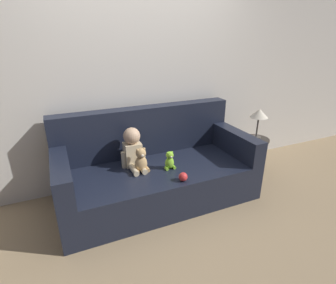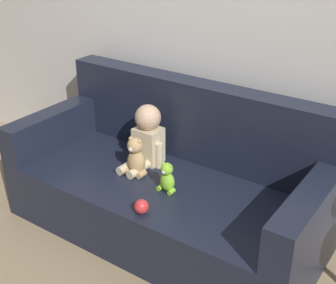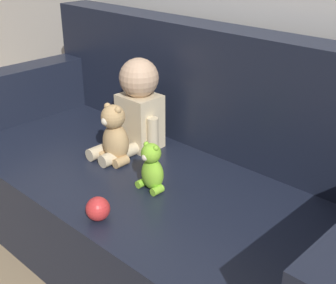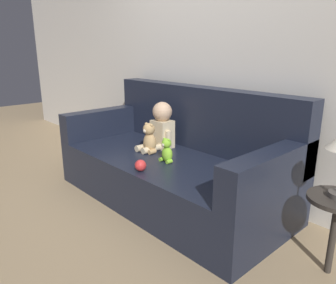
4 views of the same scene
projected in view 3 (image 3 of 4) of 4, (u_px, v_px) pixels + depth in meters
name	position (u px, v px, depth m)	size (l,w,h in m)	color
ground_plane	(155.00, 249.00, 2.16)	(12.00, 12.00, 0.00)	#9E8460
couch	(167.00, 183.00, 2.07)	(2.09, 0.96, 0.96)	black
person_baby	(137.00, 108.00, 2.14)	(0.27, 0.36, 0.43)	beige
teddy_bear_brown	(115.00, 135.00, 2.04)	(0.16, 0.12, 0.27)	tan
plush_toy_side	(152.00, 168.00, 1.82)	(0.12, 0.09, 0.20)	#8CD133
toy_ball	(98.00, 209.00, 1.65)	(0.09, 0.09, 0.09)	red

